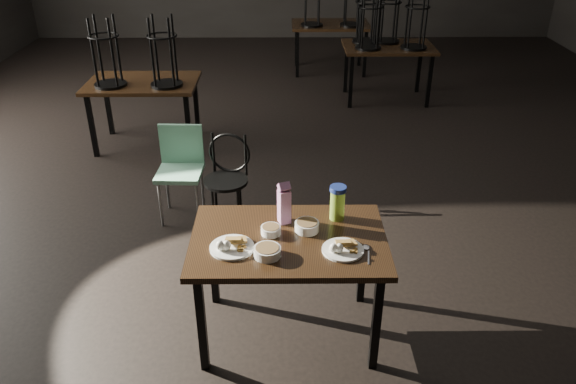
{
  "coord_description": "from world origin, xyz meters",
  "views": [
    {
      "loc": [
        -0.21,
        -5.13,
        2.65
      ],
      "look_at": [
        -0.18,
        -1.87,
        0.85
      ],
      "focal_mm": 35.0,
      "sensor_mm": 36.0,
      "label": 1
    }
  ],
  "objects_px": {
    "water_bottle": "(337,202)",
    "school_chair": "(181,164)",
    "bentwood_chair": "(227,173)",
    "juice_carton": "(284,204)",
    "main_table": "(289,248)"
  },
  "relations": [
    {
      "from": "water_bottle",
      "to": "school_chair",
      "type": "bearing_deg",
      "value": 132.99
    },
    {
      "from": "bentwood_chair",
      "to": "juice_carton",
      "type": "bearing_deg",
      "value": -58.58
    },
    {
      "from": "juice_carton",
      "to": "school_chair",
      "type": "bearing_deg",
      "value": 123.39
    },
    {
      "from": "school_chair",
      "to": "water_bottle",
      "type": "bearing_deg",
      "value": -44.74
    },
    {
      "from": "main_table",
      "to": "bentwood_chair",
      "type": "relative_size",
      "value": 1.5
    },
    {
      "from": "main_table",
      "to": "school_chair",
      "type": "distance_m",
      "value": 1.83
    },
    {
      "from": "main_table",
      "to": "school_chair",
      "type": "height_order",
      "value": "school_chair"
    },
    {
      "from": "school_chair",
      "to": "juice_carton",
      "type": "bearing_deg",
      "value": -54.34
    },
    {
      "from": "water_bottle",
      "to": "bentwood_chair",
      "type": "bearing_deg",
      "value": 124.47
    },
    {
      "from": "main_table",
      "to": "water_bottle",
      "type": "height_order",
      "value": "water_bottle"
    },
    {
      "from": "water_bottle",
      "to": "juice_carton",
      "type": "bearing_deg",
      "value": -173.63
    },
    {
      "from": "water_bottle",
      "to": "bentwood_chair",
      "type": "relative_size",
      "value": 0.29
    },
    {
      "from": "juice_carton",
      "to": "water_bottle",
      "type": "bearing_deg",
      "value": 6.37
    },
    {
      "from": "main_table",
      "to": "school_chair",
      "type": "bearing_deg",
      "value": 120.82
    },
    {
      "from": "main_table",
      "to": "bentwood_chair",
      "type": "bearing_deg",
      "value": 109.73
    }
  ]
}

